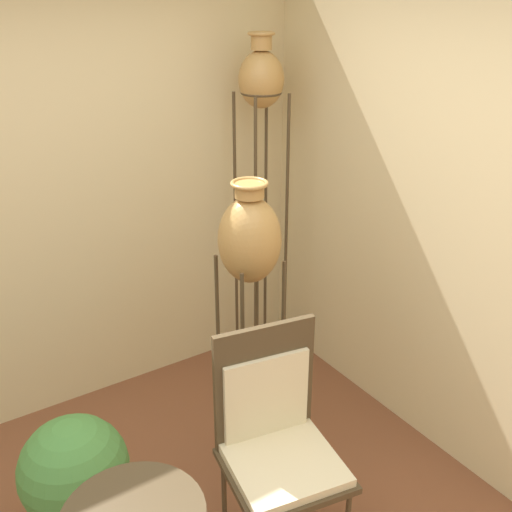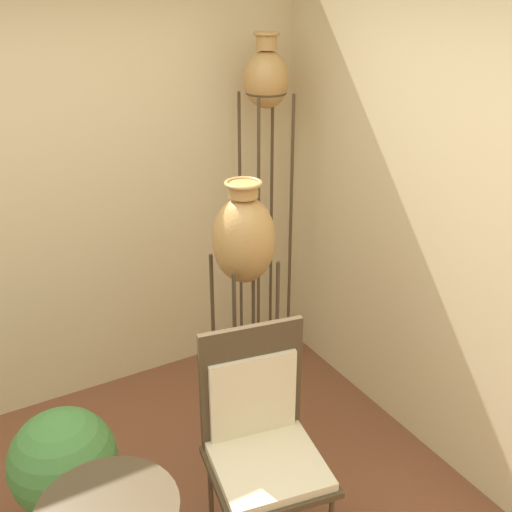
# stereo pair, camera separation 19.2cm
# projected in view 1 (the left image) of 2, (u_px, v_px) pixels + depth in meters

# --- Properties ---
(wall_back) EXTENTS (7.40, 0.06, 2.70)m
(wall_back) POSITION_uv_depth(u_px,v_px,m) (28.00, 201.00, 3.30)
(wall_back) COLOR beige
(wall_back) RESTS_ON ground_plane
(wall_right) EXTENTS (0.06, 7.40, 2.70)m
(wall_right) POSITION_uv_depth(u_px,v_px,m) (494.00, 235.00, 2.85)
(wall_right) COLOR beige
(wall_right) RESTS_ON ground_plane
(vase_stand_tall) EXTENTS (0.27, 0.27, 2.20)m
(vase_stand_tall) POSITION_uv_depth(u_px,v_px,m) (261.00, 95.00, 3.54)
(vase_stand_tall) COLOR #473823
(vase_stand_tall) RESTS_ON ground_plane
(vase_stand_medium) EXTENTS (0.31, 0.31, 1.61)m
(vase_stand_medium) POSITION_uv_depth(u_px,v_px,m) (250.00, 244.00, 2.91)
(vase_stand_medium) COLOR #473823
(vase_stand_medium) RESTS_ON ground_plane
(chair) EXTENTS (0.57, 0.55, 1.11)m
(chair) POSITION_uv_depth(u_px,v_px,m) (276.00, 434.00, 2.64)
(chair) COLOR #473823
(chair) RESTS_ON ground_plane
(potted_plant) EXTENTS (0.50, 0.50, 0.69)m
(potted_plant) POSITION_uv_depth(u_px,v_px,m) (75.00, 477.00, 2.73)
(potted_plant) COLOR #B26647
(potted_plant) RESTS_ON ground_plane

